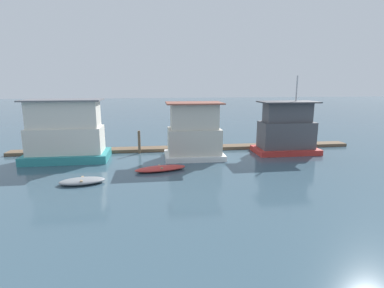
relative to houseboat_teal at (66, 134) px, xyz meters
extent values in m
plane|color=#385160|center=(10.76, -0.24, -2.35)|extent=(200.00, 200.00, 0.00)
cube|color=brown|center=(10.76, 2.77, -2.20)|extent=(33.80, 1.49, 0.30)
cube|color=teal|center=(0.00, 0.00, -2.01)|extent=(6.97, 3.63, 0.68)
cube|color=silver|center=(0.00, 0.00, -0.56)|extent=(6.06, 2.72, 2.22)
cube|color=silver|center=(0.00, 0.00, 1.67)|extent=(5.64, 2.30, 2.24)
cube|color=slate|center=(0.00, 0.00, 2.85)|extent=(6.36, 3.02, 0.12)
cube|color=white|center=(11.02, -0.66, -2.12)|extent=(5.19, 3.46, 0.45)
cube|color=beige|center=(11.02, -0.66, -0.79)|extent=(4.55, 2.83, 2.22)
cube|color=beige|center=(11.02, -0.66, 1.40)|extent=(4.04, 2.31, 2.16)
cube|color=brown|center=(11.02, -0.66, 2.54)|extent=(4.85, 3.13, 0.12)
cube|color=red|center=(20.00, 0.21, -2.10)|extent=(5.91, 3.28, 0.50)
cube|color=#4C4C51|center=(20.00, 0.21, -0.61)|extent=(5.01, 2.37, 2.49)
cube|color=#4C4C51|center=(20.00, 0.21, 1.54)|extent=(4.31, 1.68, 1.80)
cube|color=#38383D|center=(20.00, 0.21, 2.50)|extent=(5.31, 2.67, 0.12)
cylinder|color=#B2B2B7|center=(20.74, 0.21, 3.74)|extent=(0.12, 0.12, 2.36)
ellipsoid|color=gray|center=(2.63, -6.55, -2.16)|extent=(3.11, 1.77, 0.39)
cube|color=#997F60|center=(2.63, -6.55, -2.02)|extent=(0.32, 1.17, 0.08)
ellipsoid|color=red|center=(7.93, -4.26, -2.16)|extent=(4.12, 2.04, 0.37)
cube|color=#997F60|center=(7.93, -4.26, -2.03)|extent=(0.37, 1.07, 0.08)
cylinder|color=brown|center=(6.10, 1.77, -1.26)|extent=(0.25, 0.25, 2.18)
camera|label=1|loc=(7.45, -26.44, 4.38)|focal=28.00mm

